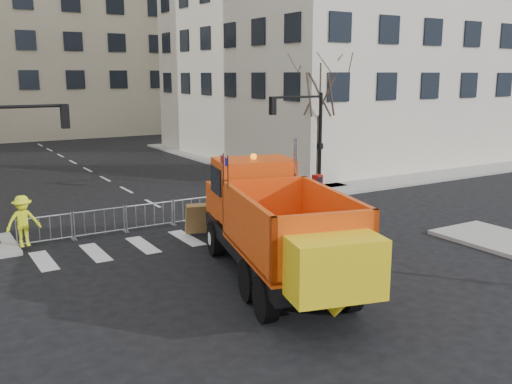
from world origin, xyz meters
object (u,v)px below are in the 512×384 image
plow_truck (276,223)px  cop_a (227,219)px  cop_c (231,211)px  newspaper_box (317,185)px  cop_b (234,211)px  worker (23,221)px

plow_truck → cop_a: 4.80m
cop_c → cop_a: bearing=4.7°
newspaper_box → plow_truck: bearing=-149.2°
plow_truck → cop_a: size_ratio=6.22×
newspaper_box → cop_c: bearing=-169.7°
cop_b → worker: bearing=-2.4°
worker → newspaper_box: bearing=0.1°
cop_a → newspaper_box: size_ratio=1.66×
cop_c → worker: worker is taller
plow_truck → cop_c: 5.87m
plow_truck → cop_b: size_ratio=6.66×
cop_c → worker: 7.81m
plow_truck → cop_c: size_ratio=6.28×
plow_truck → cop_a: plow_truck is taller
newspaper_box → cop_a: bearing=-166.3°
cop_b → worker: size_ratio=0.90×
cop_c → worker: size_ratio=0.95×
plow_truck → cop_b: bearing=-2.4°
plow_truck → worker: bearing=53.4°
cop_c → newspaper_box: bearing=157.9°
cop_a → worker: bearing=-40.3°
cop_a → newspaper_box: cop_a is taller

